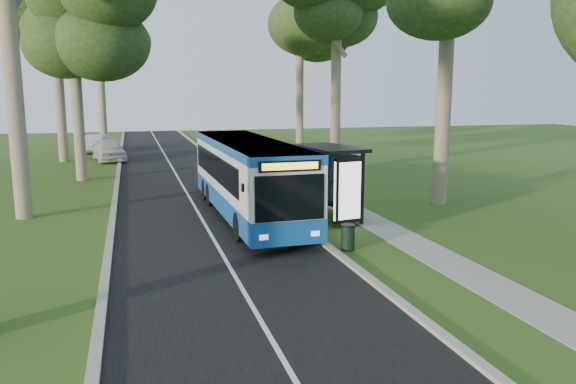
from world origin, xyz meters
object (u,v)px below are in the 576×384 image
object	(u,v)px
bus	(248,178)
car_white	(109,150)
bus_shelter	(336,169)
car_silver	(96,144)
bus_stop_sign	(320,197)
litter_bin	(348,237)

from	to	relation	value
bus	car_white	xyz separation A→B (m)	(-6.18, 21.71, -0.80)
bus_shelter	car_silver	size ratio (longest dim) A/B	0.82
bus	bus_stop_sign	world-z (taller)	bus
bus	bus_shelter	distance (m)	3.66
bus	litter_bin	bearing A→B (deg)	-70.46
bus_stop_sign	car_silver	size ratio (longest dim) A/B	0.48
bus	car_silver	size ratio (longest dim) A/B	2.65
bus_stop_sign	bus	bearing A→B (deg)	114.95
car_silver	bus_stop_sign	bearing A→B (deg)	-55.07
bus	litter_bin	xyz separation A→B (m)	(2.15, -5.73, -1.21)
bus_shelter	litter_bin	bearing A→B (deg)	-114.55
litter_bin	car_silver	xyz separation A→B (m)	(-9.62, 34.05, 0.32)
car_white	car_silver	bearing A→B (deg)	90.38
bus_shelter	car_silver	xyz separation A→B (m)	(-10.72, 29.95, -1.35)
car_silver	bus_shelter	bearing A→B (deg)	-51.70
litter_bin	car_white	size ratio (longest dim) A/B	0.17
bus_stop_sign	litter_bin	bearing A→B (deg)	-85.19
bus	car_silver	bearing A→B (deg)	103.74
bus_shelter	litter_bin	xyz separation A→B (m)	(-1.10, -4.10, -1.67)
bus_shelter	bus_stop_sign	bearing A→B (deg)	-133.43
bus_stop_sign	car_silver	distance (m)	33.32
litter_bin	bus_shelter	bearing A→B (deg)	75.00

